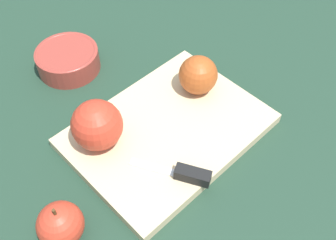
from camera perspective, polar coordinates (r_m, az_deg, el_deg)
name	(u,v)px	position (r m, az deg, el deg)	size (l,w,h in m)	color
ground_plane	(168,134)	(0.74, 0.00, -2.05)	(4.00, 4.00, 0.00)	#1E3828
cutting_board	(168,130)	(0.73, 0.00, -1.53)	(0.36, 0.27, 0.02)	#D1B789
apple_half_left	(198,75)	(0.76, 4.41, 6.54)	(0.08, 0.08, 0.08)	#AD4C1E
apple_half_right	(97,125)	(0.68, -10.24, -0.74)	(0.09, 0.09, 0.09)	red
knife	(189,174)	(0.65, 3.01, -7.88)	(0.08, 0.13, 0.02)	silver
apple_whole	(60,225)	(0.63, -15.34, -14.44)	(0.07, 0.07, 0.08)	red
bowl	(68,59)	(0.87, -14.34, 8.60)	(0.13, 0.13, 0.05)	#99382D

